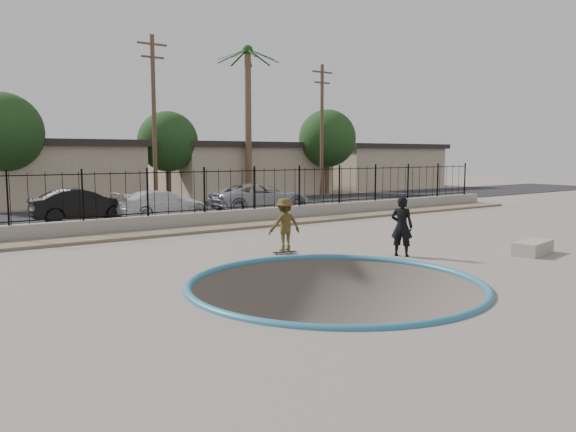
{
  "coord_description": "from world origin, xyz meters",
  "views": [
    {
      "loc": [
        -8.47,
        -10.76,
        3.05
      ],
      "look_at": [
        0.8,
        2.0,
        1.29
      ],
      "focal_mm": 35.0,
      "sensor_mm": 36.0,
      "label": 1
    }
  ],
  "objects_px": {
    "skater": "(285,228)",
    "concrete_ledge": "(533,248)",
    "car_b": "(82,205)",
    "videographer": "(402,226)",
    "car_c": "(162,204)",
    "car_d": "(261,197)",
    "skateboard": "(285,252)"
  },
  "relations": [
    {
      "from": "skater",
      "to": "concrete_ledge",
      "type": "bearing_deg",
      "value": 151.16
    },
    {
      "from": "concrete_ledge",
      "to": "car_b",
      "type": "distance_m",
      "value": 18.66
    },
    {
      "from": "skater",
      "to": "concrete_ledge",
      "type": "height_order",
      "value": "skater"
    },
    {
      "from": "skater",
      "to": "videographer",
      "type": "xyz_separation_m",
      "value": [
        2.59,
        -2.37,
        0.09
      ]
    },
    {
      "from": "skater",
      "to": "car_c",
      "type": "xyz_separation_m",
      "value": [
        0.87,
        11.15,
        -0.12
      ]
    },
    {
      "from": "car_b",
      "to": "car_c",
      "type": "distance_m",
      "value": 3.59
    },
    {
      "from": "videographer",
      "to": "car_d",
      "type": "relative_size",
      "value": 0.34
    },
    {
      "from": "skateboard",
      "to": "concrete_ledge",
      "type": "relative_size",
      "value": 0.47
    },
    {
      "from": "videographer",
      "to": "car_c",
      "type": "bearing_deg",
      "value": -22.05
    },
    {
      "from": "car_c",
      "to": "car_d",
      "type": "distance_m",
      "value": 5.45
    },
    {
      "from": "skateboard",
      "to": "car_d",
      "type": "bearing_deg",
      "value": 72.3
    },
    {
      "from": "skater",
      "to": "concrete_ledge",
      "type": "relative_size",
      "value": 1.01
    },
    {
      "from": "skateboard",
      "to": "car_b",
      "type": "height_order",
      "value": "car_b"
    },
    {
      "from": "car_b",
      "to": "car_d",
      "type": "relative_size",
      "value": 0.83
    },
    {
      "from": "concrete_ledge",
      "to": "car_d",
      "type": "height_order",
      "value": "car_d"
    },
    {
      "from": "videographer",
      "to": "concrete_ledge",
      "type": "xyz_separation_m",
      "value": [
        3.5,
        -2.13,
        -0.7
      ]
    },
    {
      "from": "skateboard",
      "to": "videographer",
      "type": "relative_size",
      "value": 0.42
    },
    {
      "from": "skateboard",
      "to": "videographer",
      "type": "bearing_deg",
      "value": -30.04
    },
    {
      "from": "skateboard",
      "to": "car_d",
      "type": "distance_m",
      "value": 12.63
    },
    {
      "from": "skater",
      "to": "skateboard",
      "type": "relative_size",
      "value": 2.15
    },
    {
      "from": "car_b",
      "to": "concrete_ledge",
      "type": "bearing_deg",
      "value": -150.94
    },
    {
      "from": "skater",
      "to": "car_d",
      "type": "height_order",
      "value": "skater"
    },
    {
      "from": "concrete_ledge",
      "to": "car_b",
      "type": "xyz_separation_m",
      "value": [
        -8.71,
        16.5,
        0.56
      ]
    },
    {
      "from": "videographer",
      "to": "car_b",
      "type": "distance_m",
      "value": 15.28
    },
    {
      "from": "skater",
      "to": "car_d",
      "type": "xyz_separation_m",
      "value": [
        6.31,
        10.92,
        -0.04
      ]
    },
    {
      "from": "car_c",
      "to": "car_d",
      "type": "bearing_deg",
      "value": -95.73
    },
    {
      "from": "concrete_ledge",
      "to": "car_d",
      "type": "relative_size",
      "value": 0.3
    },
    {
      "from": "skateboard",
      "to": "car_c",
      "type": "distance_m",
      "value": 11.2
    },
    {
      "from": "concrete_ledge",
      "to": "car_d",
      "type": "bearing_deg",
      "value": 89.19
    },
    {
      "from": "skater",
      "to": "car_b",
      "type": "xyz_separation_m",
      "value": [
        -2.61,
        12.0,
        -0.05
      ]
    },
    {
      "from": "car_d",
      "to": "car_b",
      "type": "bearing_deg",
      "value": 88.43
    },
    {
      "from": "skater",
      "to": "concrete_ledge",
      "type": "distance_m",
      "value": 7.6
    }
  ]
}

